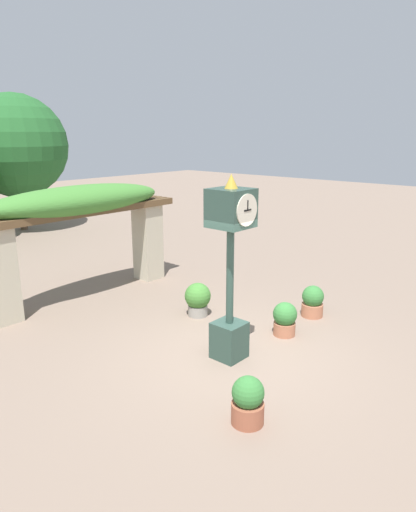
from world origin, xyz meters
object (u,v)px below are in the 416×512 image
(potted_plant_near_left, at_px, (313,301))
(potted_plant_far_right, at_px, (198,299))
(pedestal_clock, at_px, (230,262))
(potted_plant_near_right, at_px, (248,401))
(potted_plant_far_left, at_px, (285,319))

(potted_plant_near_left, height_order, potted_plant_far_right, potted_plant_far_right)
(potted_plant_far_right, bearing_deg, pedestal_clock, -121.26)
(pedestal_clock, bearing_deg, potted_plant_far_right, 58.74)
(pedestal_clock, relative_size, potted_plant_far_right, 4.38)
(pedestal_clock, xyz_separation_m, potted_plant_near_right, (-1.32, -1.39, -1.43))
(potted_plant_far_left, relative_size, potted_plant_far_right, 0.91)
(potted_plant_near_right, relative_size, potted_plant_far_left, 1.03)
(pedestal_clock, distance_m, potted_plant_near_right, 2.39)
(potted_plant_near_right, distance_m, potted_plant_far_right, 3.91)
(potted_plant_near_right, xyz_separation_m, potted_plant_far_left, (2.77, 1.16, 0.00))
(pedestal_clock, bearing_deg, potted_plant_near_right, -133.45)
(pedestal_clock, height_order, potted_plant_near_left, pedestal_clock)
(potted_plant_near_left, relative_size, potted_plant_far_left, 1.02)
(pedestal_clock, distance_m, potted_plant_far_left, 2.06)
(pedestal_clock, height_order, potted_plant_far_right, pedestal_clock)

